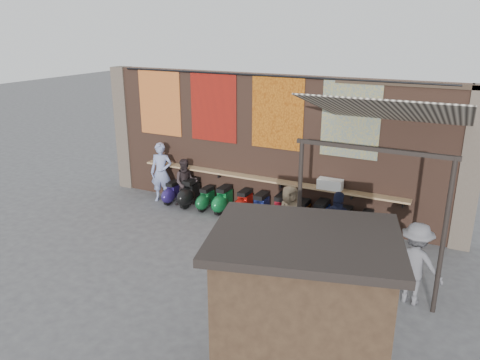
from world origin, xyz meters
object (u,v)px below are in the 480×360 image
(scooter_stool_8, at_px, (320,217))
(shopper_tan, at_px, (289,214))
(scooter_stool_2, at_px, (206,199))
(scooter_stool_9, at_px, (344,222))
(scooter_stool_6, at_px, (281,210))
(shopper_navy, at_px, (337,227))
(diner_right, at_px, (186,183))
(scooter_stool_7, at_px, (302,215))
(shelf_box, at_px, (330,184))
(market_stall, at_px, (301,320))
(shopper_grey, at_px, (415,264))
(scooter_stool_4, at_px, (243,203))
(scooter_stool_10, at_px, (365,227))
(scooter_stool_3, at_px, (223,200))
(scooter_stool_5, at_px, (260,207))
(scooter_stool_0, at_px, (172,193))
(scooter_stool_1, at_px, (190,193))
(diner_left, at_px, (161,172))

(scooter_stool_8, bearing_deg, shopper_tan, -118.21)
(scooter_stool_2, height_order, scooter_stool_9, scooter_stool_9)
(scooter_stool_6, bearing_deg, scooter_stool_9, 1.09)
(shopper_navy, bearing_deg, diner_right, -14.69)
(scooter_stool_7, bearing_deg, diner_right, 179.66)
(shelf_box, bearing_deg, shopper_navy, -67.77)
(scooter_stool_6, distance_m, scooter_stool_9, 1.77)
(shopper_navy, xyz_separation_m, market_stall, (0.64, -4.28, 0.38))
(scooter_stool_7, height_order, shopper_grey, shopper_grey)
(scooter_stool_8, bearing_deg, scooter_stool_9, 2.59)
(scooter_stool_4, height_order, shopper_navy, shopper_navy)
(scooter_stool_9, xyz_separation_m, scooter_stool_10, (0.56, -0.05, 0.00))
(shelf_box, height_order, scooter_stool_9, shelf_box)
(scooter_stool_2, relative_size, scooter_stool_4, 0.91)
(scooter_stool_3, distance_m, scooter_stool_9, 3.61)
(shopper_tan, height_order, market_stall, market_stall)
(shelf_box, xyz_separation_m, scooter_stool_10, (1.08, -0.32, -0.89))
(diner_right, bearing_deg, scooter_stool_6, -32.40)
(scooter_stool_5, distance_m, scooter_stool_9, 2.39)
(scooter_stool_3, xyz_separation_m, scooter_stool_10, (4.17, -0.02, -0.01))
(scooter_stool_10, xyz_separation_m, shopper_navy, (-0.37, -1.41, 0.48))
(scooter_stool_9, height_order, scooter_stool_10, scooter_stool_10)
(scooter_stool_7, xyz_separation_m, scooter_stool_8, (0.51, 0.03, 0.03))
(scooter_stool_6, xyz_separation_m, scooter_stool_10, (2.32, -0.02, -0.04))
(scooter_stool_0, bearing_deg, shelf_box, 4.02)
(scooter_stool_6, relative_size, diner_right, 0.60)
(scooter_stool_3, bearing_deg, scooter_stool_0, -178.43)
(scooter_stool_4, xyz_separation_m, scooter_stool_8, (2.31, -0.04, 0.04))
(scooter_stool_4, height_order, market_stall, market_stall)
(scooter_stool_3, relative_size, shopper_tan, 0.54)
(scooter_stool_2, distance_m, scooter_stool_8, 3.51)
(scooter_stool_0, xyz_separation_m, scooter_stool_8, (4.74, 0.05, 0.08))
(scooter_stool_4, relative_size, shopper_navy, 0.46)
(scooter_stool_1, bearing_deg, scooter_stool_10, -0.20)
(scooter_stool_3, distance_m, scooter_stool_7, 2.46)
(scooter_stool_3, xyz_separation_m, scooter_stool_7, (2.46, -0.03, -0.00))
(scooter_stool_4, xyz_separation_m, scooter_stool_6, (1.19, -0.05, 0.04))
(scooter_stool_3, distance_m, diner_right, 1.32)
(scooter_stool_9, distance_m, shopper_tan, 1.58)
(scooter_stool_4, xyz_separation_m, scooter_stool_7, (1.80, -0.07, 0.01))
(scooter_stool_5, distance_m, market_stall, 6.56)
(scooter_stool_6, distance_m, scooter_stool_10, 2.32)
(scooter_stool_6, relative_size, diner_left, 0.47)
(scooter_stool_1, xyz_separation_m, scooter_stool_5, (2.37, -0.05, -0.02))
(scooter_stool_10, bearing_deg, scooter_stool_5, -179.40)
(scooter_stool_3, height_order, diner_left, diner_left)
(scooter_stool_2, xyz_separation_m, diner_right, (-0.72, 0.05, 0.39))
(shelf_box, relative_size, shopper_navy, 0.38)
(scooter_stool_0, height_order, scooter_stool_3, scooter_stool_3)
(scooter_stool_10, relative_size, shopper_navy, 0.46)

